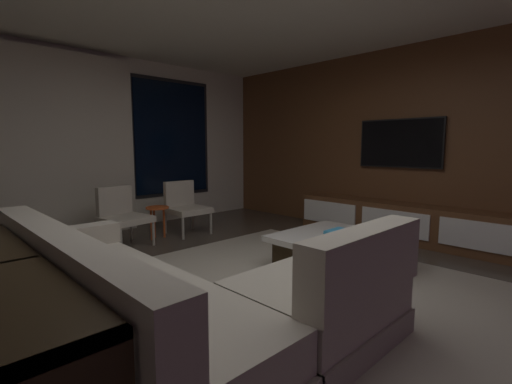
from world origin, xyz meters
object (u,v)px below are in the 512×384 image
object	(u,v)px
book_stack_on_coffee_table	(337,233)
side_stool	(157,213)
mounted_tv	(400,143)
accent_chair_by_curtain	(122,213)
console_table_behind_couch	(1,329)
coffee_table	(338,252)
media_console	(404,223)
accent_chair_near_window	(185,204)
sectional_couch	(176,304)

from	to	relation	value
book_stack_on_coffee_table	side_stool	world-z (taller)	side_stool
book_stack_on_coffee_table	mounted_tv	distance (m)	2.06
book_stack_on_coffee_table	accent_chair_by_curtain	bearing A→B (deg)	116.55
console_table_behind_couch	coffee_table	bearing A→B (deg)	-0.51
accent_chair_by_curtain	side_stool	bearing A→B (deg)	-0.77
side_stool	media_console	xyz separation A→B (m)	(2.37, -2.51, -0.12)
coffee_table	console_table_behind_couch	bearing A→B (deg)	179.49
accent_chair_near_window	console_table_behind_couch	xyz separation A→B (m)	(-2.72, -2.52, -0.03)
console_table_behind_couch	sectional_couch	bearing A→B (deg)	-8.05
accent_chair_near_window	mounted_tv	size ratio (longest dim) A/B	0.66
sectional_couch	media_console	size ratio (longest dim) A/B	0.81
coffee_table	book_stack_on_coffee_table	world-z (taller)	book_stack_on_coffee_table
side_stool	console_table_behind_couch	bearing A→B (deg)	-131.97
accent_chair_by_curtain	console_table_behind_couch	size ratio (longest dim) A/B	0.37
coffee_table	console_table_behind_couch	size ratio (longest dim) A/B	0.55
console_table_behind_couch	accent_chair_by_curtain	bearing A→B (deg)	55.30
accent_chair_by_curtain	book_stack_on_coffee_table	bearing A→B (deg)	-63.45
book_stack_on_coffee_table	console_table_behind_couch	bearing A→B (deg)	-179.98
side_stool	console_table_behind_couch	xyz separation A→B (m)	(-2.24, -2.49, 0.03)
accent_chair_by_curtain	media_console	world-z (taller)	accent_chair_by_curtain
sectional_couch	side_stool	xyz separation A→B (m)	(1.32, 2.62, 0.08)
media_console	sectional_couch	bearing A→B (deg)	-178.35
accent_chair_near_window	accent_chair_by_curtain	xyz separation A→B (m)	(-0.99, -0.02, 0.00)
accent_chair_near_window	coffee_table	bearing A→B (deg)	-84.28
sectional_couch	accent_chair_by_curtain	world-z (taller)	sectional_couch
accent_chair_by_curtain	media_console	xyz separation A→B (m)	(2.88, -2.52, -0.18)
book_stack_on_coffee_table	mounted_tv	bearing A→B (deg)	5.49
sectional_couch	book_stack_on_coffee_table	distance (m)	2.07
media_console	accent_chair_by_curtain	bearing A→B (deg)	138.87
accent_chair_by_curtain	sectional_couch	bearing A→B (deg)	-107.23
coffee_table	accent_chair_near_window	world-z (taller)	accent_chair_near_window
coffee_table	accent_chair_near_window	bearing A→B (deg)	95.72
side_stool	coffee_table	bearing A→B (deg)	-73.72
media_console	console_table_behind_couch	xyz separation A→B (m)	(-4.61, 0.02, 0.16)
sectional_couch	console_table_behind_couch	bearing A→B (deg)	171.95
media_console	accent_chair_near_window	bearing A→B (deg)	126.68
coffee_table	side_stool	size ratio (longest dim) A/B	2.52
coffee_table	accent_chair_by_curtain	size ratio (longest dim) A/B	1.49
coffee_table	mounted_tv	world-z (taller)	mounted_tv
accent_chair_by_curtain	media_console	size ratio (longest dim) A/B	0.25
coffee_table	side_stool	distance (m)	2.62
mounted_tv	console_table_behind_couch	world-z (taller)	mounted_tv
sectional_couch	console_table_behind_couch	size ratio (longest dim) A/B	1.19
sectional_couch	accent_chair_near_window	bearing A→B (deg)	55.73
sectional_couch	side_stool	bearing A→B (deg)	63.16
mounted_tv	accent_chair_near_window	bearing A→B (deg)	131.52
coffee_table	media_console	distance (m)	1.64
side_stool	media_console	size ratio (longest dim) A/B	0.15
book_stack_on_coffee_table	side_stool	distance (m)	2.59
accent_chair_near_window	accent_chair_by_curtain	size ratio (longest dim) A/B	1.00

